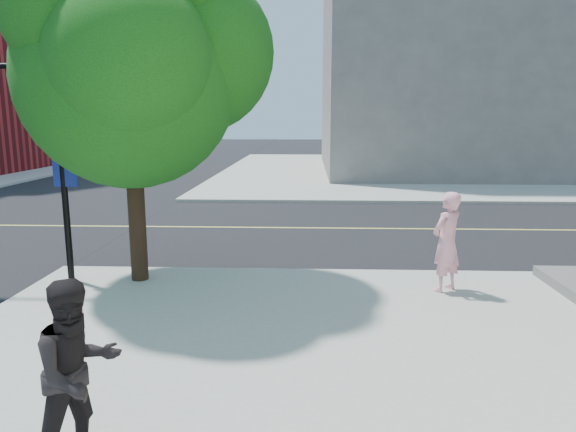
{
  "coord_description": "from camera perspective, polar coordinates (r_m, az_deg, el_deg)",
  "views": [
    {
      "loc": [
        4.04,
        -10.07,
        3.1
      ],
      "look_at": [
        3.65,
        -0.51,
        1.3
      ],
      "focal_mm": 32.3,
      "sensor_mm": 36.0,
      "label": 1
    }
  ],
  "objects": [
    {
      "name": "man_on_phone",
      "position": [
        9.41,
        17.05,
        -2.74
      ],
      "size": [
        0.76,
        0.73,
        1.76
      ],
      "primitive_type": "imported",
      "rotation": [
        0.0,
        0.0,
        3.83
      ],
      "color": "#F2A1B2",
      "rests_on": "sidewalk_se"
    },
    {
      "name": "ground",
      "position": [
        11.29,
        -18.82,
        -5.87
      ],
      "size": [
        140.0,
        140.0,
        0.0
      ],
      "primitive_type": "plane",
      "color": "black",
      "rests_on": "ground"
    },
    {
      "name": "road_ew",
      "position": [
        15.44,
        -12.88,
        -1.18
      ],
      "size": [
        140.0,
        9.0,
        0.01
      ],
      "primitive_type": "cube",
      "color": "black",
      "rests_on": "ground"
    },
    {
      "name": "sidewalk_ne",
      "position": [
        33.1,
        19.01,
        4.8
      ],
      "size": [
        29.0,
        25.0,
        0.12
      ],
      "primitive_type": "cube",
      "color": "#ABABA1",
      "rests_on": "ground"
    },
    {
      "name": "street_tree",
      "position": [
        9.84,
        -16.57,
        16.74
      ],
      "size": [
        4.78,
        4.35,
        6.35
      ],
      "rotation": [
        0.0,
        0.0,
        -0.18
      ],
      "color": "black",
      "rests_on": "sidewalk_se"
    },
    {
      "name": "pedestrian",
      "position": [
        4.99,
        -22.14,
        -15.64
      ],
      "size": [
        1.0,
        1.03,
        1.67
      ],
      "primitive_type": "imported",
      "rotation": [
        0.0,
        0.0,
        0.91
      ],
      "color": "black",
      "rests_on": "sidewalk_se"
    },
    {
      "name": "filler_ne",
      "position": [
        33.83,
        20.36,
        16.84
      ],
      "size": [
        18.0,
        16.0,
        14.0
      ],
      "primitive_type": "cube",
      "color": "slate",
      "rests_on": "sidewalk_ne"
    }
  ]
}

